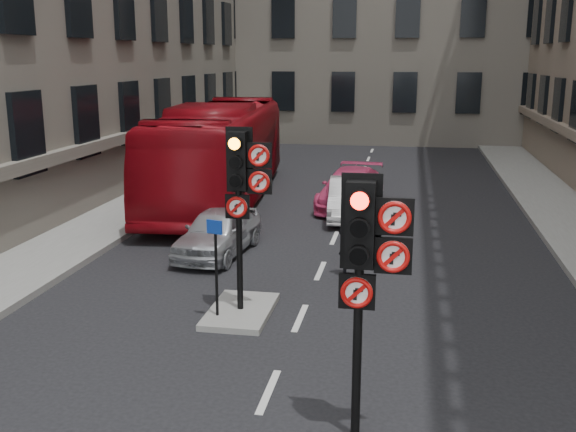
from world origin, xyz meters
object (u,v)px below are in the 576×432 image
(car_silver, at_px, (218,231))
(motorcyclist, at_px, (351,243))
(car_white, at_px, (350,199))
(bus_red, at_px, (221,152))
(info_sign, at_px, (216,254))
(signal_far, at_px, (243,180))
(signal_near, at_px, (366,253))
(car_pink, at_px, (351,189))
(motorcycle, at_px, (350,225))

(car_silver, relative_size, motorcyclist, 2.24)
(car_white, bearing_deg, bus_red, 154.48)
(info_sign, bearing_deg, car_silver, 122.22)
(signal_far, height_order, motorcyclist, signal_far)
(car_silver, bearing_deg, motorcyclist, -13.29)
(info_sign, bearing_deg, signal_near, -32.96)
(info_sign, bearing_deg, car_white, 95.57)
(car_silver, relative_size, car_pink, 0.82)
(car_pink, distance_m, info_sign, 10.65)
(signal_far, bearing_deg, car_pink, 83.17)
(bus_red, bearing_deg, car_silver, -79.83)
(car_white, bearing_deg, info_sign, -105.47)
(motorcyclist, bearing_deg, info_sign, 50.42)
(car_silver, bearing_deg, bus_red, 110.21)
(car_silver, distance_m, info_sign, 4.59)
(signal_far, distance_m, info_sign, 1.49)
(signal_far, relative_size, car_silver, 1.00)
(motorcycle, bearing_deg, signal_near, -87.33)
(signal_near, xyz_separation_m, signal_far, (-2.60, 4.00, 0.12))
(bus_red, relative_size, motorcyclist, 7.66)
(car_pink, bearing_deg, car_silver, -109.36)
(signal_near, height_order, bus_red, signal_near)
(car_white, xyz_separation_m, car_pink, (-0.11, 1.54, 0.02))
(car_white, height_order, motorcyclist, motorcyclist)
(signal_far, bearing_deg, car_white, 81.22)
(signal_near, bearing_deg, car_silver, 118.20)
(signal_near, distance_m, motorcyclist, 7.04)
(car_white, xyz_separation_m, bus_red, (-4.70, 1.82, 1.09))
(signal_far, bearing_deg, car_silver, 112.80)
(car_pink, xyz_separation_m, motorcycle, (0.38, -4.39, -0.16))
(motorcyclist, distance_m, info_sign, 3.97)
(car_silver, height_order, motorcyclist, motorcyclist)
(motorcycle, bearing_deg, info_sign, -111.64)
(car_white, bearing_deg, signal_near, -88.54)
(car_silver, xyz_separation_m, motorcyclist, (3.50, -1.16, 0.19))
(car_pink, distance_m, bus_red, 4.72)
(info_sign, bearing_deg, motorcycle, 88.34)
(car_pink, bearing_deg, signal_near, -78.70)
(bus_red, bearing_deg, signal_near, -72.31)
(bus_red, height_order, info_sign, bus_red)
(car_silver, height_order, car_pink, car_pink)
(car_silver, distance_m, car_white, 5.47)
(car_pink, height_order, motorcyclist, motorcyclist)
(car_pink, xyz_separation_m, info_sign, (-1.64, -10.49, 0.71))
(motorcycle, relative_size, motorcyclist, 0.99)
(car_white, relative_size, info_sign, 1.97)
(signal_near, height_order, motorcycle, signal_near)
(car_pink, xyz_separation_m, bus_red, (-4.59, 0.28, 1.07))
(signal_near, relative_size, motorcyclist, 2.24)
(motorcycle, bearing_deg, car_white, 91.98)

